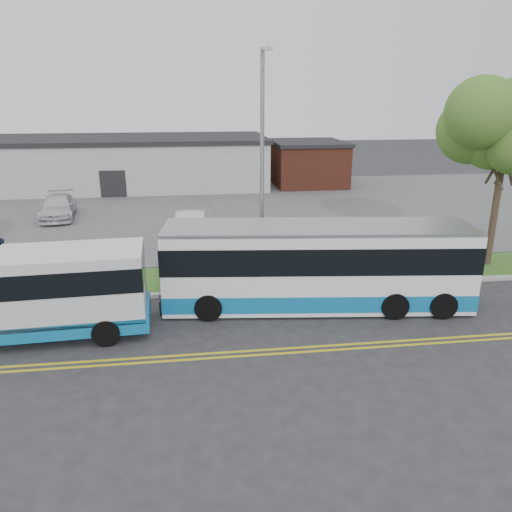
{
  "coord_description": "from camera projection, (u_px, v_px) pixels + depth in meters",
  "views": [
    {
      "loc": [
        -0.05,
        -18.03,
        7.87
      ],
      "look_at": [
        2.51,
        1.04,
        1.6
      ],
      "focal_mm": 35.0,
      "sensor_mm": 36.0,
      "label": 1
    }
  ],
  "objects": [
    {
      "name": "pedestrian",
      "position": [
        3.0,
        259.0,
        21.47
      ],
      "size": [
        0.75,
        0.53,
        1.96
      ],
      "primitive_type": "imported",
      "rotation": [
        0.0,
        0.0,
        3.06
      ],
      "color": "black",
      "rests_on": "verge"
    },
    {
      "name": "brick_wing",
      "position": [
        307.0,
        163.0,
        44.66
      ],
      "size": [
        6.3,
        7.3,
        3.9
      ],
      "color": "brown",
      "rests_on": "ground"
    },
    {
      "name": "shuttle_bus",
      "position": [
        49.0,
        291.0,
        16.68
      ],
      "size": [
        7.85,
        2.94,
        2.96
      ],
      "rotation": [
        0.0,
        0.0,
        0.05
      ],
      "color": "#0E67A0",
      "rests_on": "ground"
    },
    {
      "name": "ground",
      "position": [
        196.0,
        306.0,
        19.44
      ],
      "size": [
        140.0,
        140.0,
        0.0
      ],
      "primitive_type": "plane",
      "color": "#28282B",
      "rests_on": "ground"
    },
    {
      "name": "lane_line_south",
      "position": [
        198.0,
        359.0,
        15.53
      ],
      "size": [
        70.0,
        0.12,
        0.01
      ],
      "primitive_type": "cube",
      "color": "gold",
      "rests_on": "ground"
    },
    {
      "name": "lane_line_north",
      "position": [
        198.0,
        354.0,
        15.81
      ],
      "size": [
        70.0,
        0.12,
        0.01
      ],
      "primitive_type": "cube",
      "color": "gold",
      "rests_on": "ground"
    },
    {
      "name": "verge",
      "position": [
        195.0,
        279.0,
        22.16
      ],
      "size": [
        80.0,
        3.3,
        0.1
      ],
      "primitive_type": "cube",
      "color": "#28521B",
      "rests_on": "ground"
    },
    {
      "name": "parking_lot",
      "position": [
        191.0,
        209.0,
        35.44
      ],
      "size": [
        80.0,
        25.0,
        0.1
      ],
      "primitive_type": "cube",
      "color": "#4C4C4F",
      "rests_on": "ground"
    },
    {
      "name": "tree_east",
      "position": [
        507.0,
        133.0,
        22.11
      ],
      "size": [
        5.2,
        5.2,
        8.33
      ],
      "color": "#3A2620",
      "rests_on": "verge"
    },
    {
      "name": "grocery_bag_right",
      "position": [
        15.0,
        275.0,
        21.99
      ],
      "size": [
        0.32,
        0.32,
        0.32
      ],
      "primitive_type": "sphere",
      "color": "white",
      "rests_on": "verge"
    },
    {
      "name": "transit_bus",
      "position": [
        317.0,
        266.0,
        18.97
      ],
      "size": [
        11.83,
        3.93,
        3.22
      ],
      "rotation": [
        0.0,
        0.0,
        -0.11
      ],
      "color": "white",
      "rests_on": "ground"
    },
    {
      "name": "parked_car_b",
      "position": [
        58.0,
        207.0,
        32.58
      ],
      "size": [
        2.67,
        5.26,
        1.46
      ],
      "primitive_type": "imported",
      "rotation": [
        0.0,
        0.0,
        0.13
      ],
      "color": "silver",
      "rests_on": "parking_lot"
    },
    {
      "name": "parked_car_a",
      "position": [
        191.0,
        226.0,
        27.82
      ],
      "size": [
        1.83,
        4.67,
        1.51
      ],
      "primitive_type": "imported",
      "rotation": [
        0.0,
        0.0,
        -0.05
      ],
      "color": "silver",
      "rests_on": "parking_lot"
    },
    {
      "name": "curb",
      "position": [
        195.0,
        293.0,
        20.45
      ],
      "size": [
        80.0,
        0.3,
        0.15
      ],
      "primitive_type": "cube",
      "color": "#9E9B93",
      "rests_on": "ground"
    },
    {
      "name": "commercial_building",
      "position": [
        120.0,
        162.0,
        43.45
      ],
      "size": [
        25.4,
        10.4,
        4.35
      ],
      "color": "#9E9E99",
      "rests_on": "ground"
    },
    {
      "name": "streetlight_near",
      "position": [
        262.0,
        160.0,
        20.77
      ],
      "size": [
        0.35,
        1.53,
        9.5
      ],
      "color": "gray",
      "rests_on": "verge"
    }
  ]
}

